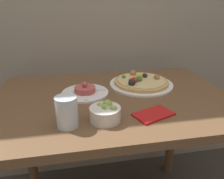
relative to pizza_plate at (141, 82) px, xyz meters
The scene contains 6 objects.
dining_table 0.25m from the pizza_plate, 145.14° to the right, with size 1.09×0.75×0.80m.
pizza_plate is the anchor object (origin of this frame).
tartare_plate 0.30m from the pizza_plate, 167.84° to the right, with size 0.22×0.22×0.06m.
small_bowl 0.40m from the pizza_plate, 126.50° to the right, with size 0.11×0.11×0.07m.
drinking_glass 0.51m from the pizza_plate, 138.09° to the right, with size 0.08×0.08×0.11m.
napkin 0.32m from the pizza_plate, 98.98° to the right, with size 0.17×0.14×0.01m.
Camera 1 is at (-0.18, -0.53, 1.21)m, focal length 35.00 mm.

